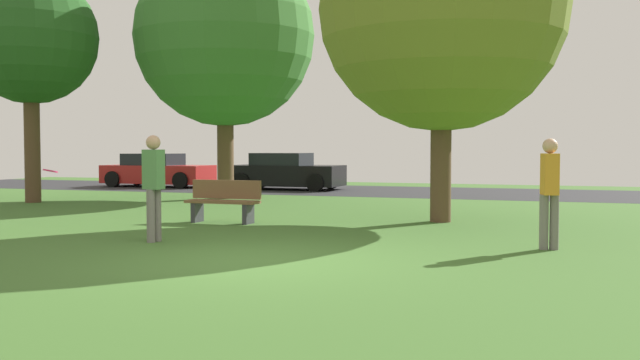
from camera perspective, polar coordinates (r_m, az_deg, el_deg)
The scene contains 11 objects.
ground_plane at distance 10.12m, azimuth -5.12°, elevation -6.49°, with size 44.00×44.00×0.00m, color #3D6628.
road_strip at distance 25.49m, azimuth 9.79°, elevation -0.98°, with size 44.00×6.40×0.01m, color #28282B.
birch_tree_lone at distance 15.71m, azimuth 9.76°, elevation 13.43°, with size 5.26×5.26×7.19m.
maple_tree_near at distance 22.59m, azimuth -7.65°, elevation 11.30°, with size 5.56×5.56×7.81m.
oak_tree_center at distance 22.40m, azimuth -22.21°, elevation 10.47°, with size 3.83×3.83×6.67m.
person_catcher at distance 12.33m, azimuth -13.20°, elevation -0.18°, with size 0.35×0.30×1.81m.
person_walking at distance 11.65m, azimuth 17.92°, elevation -0.61°, with size 0.30×0.37×1.74m.
frisbee_disc at distance 14.05m, azimuth -20.81°, elevation 0.69°, with size 0.38×0.38×0.08m.
parked_car_red at distance 29.40m, azimuth -12.93°, elevation 0.69°, with size 4.39×1.96×1.34m.
parked_car_black at distance 26.88m, azimuth -2.76°, elevation 0.61°, with size 4.17×2.07×1.38m.
park_bench at distance 15.22m, azimuth -7.72°, elevation -1.67°, with size 1.60×0.45×0.90m.
Camera 1 is at (4.10, -9.11, 1.61)m, focal length 39.92 mm.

